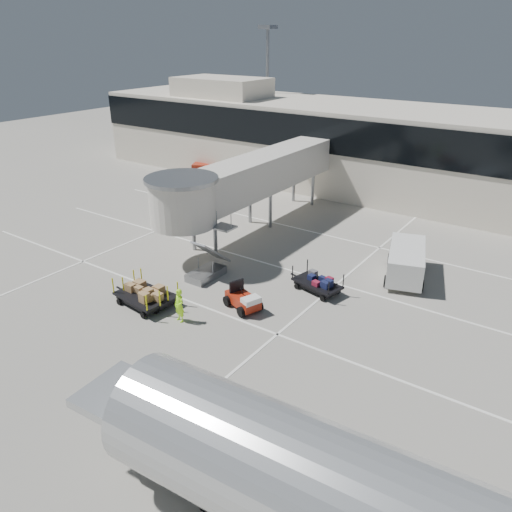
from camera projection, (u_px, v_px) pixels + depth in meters
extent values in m
plane|color=#ABA499|center=(168.00, 317.00, 27.85)|extent=(140.00, 140.00, 0.00)
cube|color=white|center=(191.00, 302.00, 29.34)|extent=(40.00, 0.15, 0.02)
cube|color=white|center=(259.00, 261.00, 34.58)|extent=(40.00, 0.15, 0.02)
cube|color=white|center=(308.00, 231.00, 39.82)|extent=(40.00, 0.15, 0.02)
cube|color=white|center=(344.00, 278.00, 32.21)|extent=(0.15, 30.00, 0.02)
cube|color=white|center=(165.00, 227.00, 40.53)|extent=(0.15, 30.00, 0.02)
cube|color=beige|center=(381.00, 150.00, 48.66)|extent=(64.00, 12.00, 8.00)
cube|color=black|center=(356.00, 139.00, 43.31)|extent=(64.00, 0.12, 3.20)
cube|color=beige|center=(222.00, 87.00, 54.47)|extent=(10.00, 6.00, 2.00)
cylinder|color=gray|center=(267.00, 97.00, 58.54)|extent=(0.36, 0.36, 15.00)
cube|color=gray|center=(268.00, 27.00, 55.45)|extent=(1.60, 1.60, 0.40)
cube|color=silver|center=(260.00, 174.00, 39.39)|extent=(3.00, 18.00, 2.80)
cylinder|color=silver|center=(183.00, 203.00, 32.65)|extent=(4.40, 4.40, 3.00)
cylinder|color=gray|center=(181.00, 179.00, 31.99)|extent=(4.80, 4.80, 0.25)
cylinder|color=gray|center=(194.00, 231.00, 35.84)|extent=(0.28, 0.28, 2.90)
cylinder|color=gray|center=(215.00, 237.00, 34.80)|extent=(0.28, 0.28, 2.90)
cylinder|color=gray|center=(250.00, 206.00, 41.08)|extent=(0.28, 0.28, 2.90)
cylinder|color=gray|center=(270.00, 210.00, 40.04)|extent=(0.28, 0.28, 2.90)
cylinder|color=gray|center=(294.00, 186.00, 46.32)|extent=(0.28, 0.28, 2.90)
cylinder|color=gray|center=(313.00, 189.00, 45.28)|extent=(0.28, 0.28, 2.90)
cube|color=gray|center=(206.00, 274.00, 32.22)|extent=(1.40, 2.60, 0.50)
cube|color=gray|center=(211.00, 252.00, 32.11)|extent=(1.20, 2.60, 2.06)
cube|color=gray|center=(224.00, 227.00, 32.65)|extent=(1.40, 1.20, 0.12)
cube|color=maroon|center=(243.00, 300.00, 28.54)|extent=(2.48, 1.80, 0.56)
cube|color=white|center=(251.00, 300.00, 27.76)|extent=(0.98, 1.20, 0.33)
cube|color=black|center=(237.00, 287.00, 28.80)|extent=(0.44, 0.92, 0.84)
cylinder|color=black|center=(227.00, 301.00, 28.88)|extent=(0.64, 0.43, 0.60)
cylinder|color=black|center=(245.00, 295.00, 29.51)|extent=(0.64, 0.43, 0.60)
cylinder|color=black|center=(241.00, 312.00, 27.75)|extent=(0.64, 0.43, 0.60)
cylinder|color=black|center=(259.00, 306.00, 28.38)|extent=(0.64, 0.43, 0.60)
cube|color=black|center=(317.00, 283.00, 30.36)|extent=(3.26, 2.13, 0.12)
cube|color=black|center=(317.00, 286.00, 30.44)|extent=(2.92, 1.84, 0.25)
cube|color=black|center=(295.00, 275.00, 31.67)|extent=(0.70, 0.23, 0.08)
cylinder|color=black|center=(297.00, 286.00, 30.81)|extent=(0.36, 0.21, 0.34)
cylinder|color=black|center=(311.00, 280.00, 31.64)|extent=(0.36, 0.21, 0.34)
cylinder|color=black|center=(323.00, 299.00, 29.40)|extent=(0.36, 0.21, 0.34)
cylinder|color=black|center=(337.00, 291.00, 30.23)|extent=(0.36, 0.21, 0.34)
cylinder|color=black|center=(293.00, 272.00, 30.73)|extent=(0.07, 0.07, 0.90)
cylinder|color=black|center=(307.00, 266.00, 31.56)|extent=(0.07, 0.07, 0.90)
cylinder|color=black|center=(329.00, 289.00, 28.79)|extent=(0.07, 0.07, 0.90)
cylinder|color=black|center=(343.00, 281.00, 29.62)|extent=(0.07, 0.07, 0.90)
cube|color=#13183C|center=(331.00, 286.00, 29.66)|extent=(0.52, 0.47, 0.27)
cube|color=maroon|center=(310.00, 281.00, 30.22)|extent=(0.51, 0.35, 0.29)
cube|color=maroon|center=(323.00, 286.00, 29.41)|extent=(0.56, 0.41, 0.45)
cube|color=#55555A|center=(315.00, 280.00, 30.18)|extent=(0.43, 0.35, 0.37)
cube|color=#55555A|center=(326.00, 283.00, 29.89)|extent=(0.54, 0.39, 0.33)
cube|color=#9F8B57|center=(312.00, 276.00, 30.68)|extent=(0.57, 0.45, 0.37)
cube|color=#55555A|center=(315.00, 276.00, 30.60)|extent=(0.53, 0.41, 0.44)
cube|color=#55555A|center=(321.00, 279.00, 30.30)|extent=(0.58, 0.48, 0.41)
cube|color=#9F8B57|center=(311.00, 280.00, 30.33)|extent=(0.55, 0.36, 0.30)
cube|color=black|center=(141.00, 297.00, 28.67)|extent=(3.43, 1.99, 0.13)
cube|color=black|center=(141.00, 300.00, 28.75)|extent=(3.08, 1.71, 0.27)
cube|color=black|center=(121.00, 289.00, 29.95)|extent=(0.77, 0.17, 0.09)
cylinder|color=black|center=(119.00, 302.00, 29.03)|extent=(0.38, 0.19, 0.37)
cylinder|color=black|center=(140.00, 293.00, 30.03)|extent=(0.38, 0.19, 0.37)
cylinder|color=black|center=(143.00, 315.00, 27.65)|extent=(0.38, 0.19, 0.37)
cylinder|color=black|center=(164.00, 305.00, 28.66)|extent=(0.38, 0.19, 0.37)
cylinder|color=#FFFA0D|center=(113.00, 286.00, 28.91)|extent=(0.08, 0.08, 0.98)
cylinder|color=#FFFA0D|center=(134.00, 277.00, 29.92)|extent=(0.08, 0.08, 0.98)
cylinder|color=#FFFA0D|center=(146.00, 304.00, 27.02)|extent=(0.08, 0.08, 0.98)
cylinder|color=#FFFA0D|center=(168.00, 294.00, 28.03)|extent=(0.08, 0.08, 0.98)
cube|color=#A1734E|center=(134.00, 289.00, 28.95)|extent=(0.72, 0.49, 0.44)
cube|color=#A1734E|center=(132.00, 288.00, 29.03)|extent=(0.63, 0.57, 0.53)
cube|color=#A1734E|center=(125.00, 290.00, 28.77)|extent=(0.66, 0.62, 0.52)
cube|color=#A1734E|center=(133.00, 293.00, 28.51)|extent=(0.67, 0.56, 0.42)
cube|color=#A1734E|center=(133.00, 291.00, 28.67)|extent=(0.56, 0.50, 0.55)
cube|color=black|center=(151.00, 294.00, 29.07)|extent=(3.18, 1.63, 0.13)
cube|color=black|center=(151.00, 297.00, 29.15)|extent=(2.86, 1.39, 0.26)
cube|color=black|center=(129.00, 287.00, 30.17)|extent=(0.74, 0.10, 0.08)
cylinder|color=black|center=(129.00, 299.00, 29.30)|extent=(0.36, 0.15, 0.36)
cylinder|color=black|center=(147.00, 290.00, 30.35)|extent=(0.36, 0.15, 0.36)
cylinder|color=black|center=(156.00, 311.00, 28.12)|extent=(0.36, 0.15, 0.36)
cylinder|color=black|center=(174.00, 301.00, 29.17)|extent=(0.36, 0.15, 0.36)
cylinder|color=#FFFA0D|center=(123.00, 284.00, 29.15)|extent=(0.07, 0.07, 0.95)
cylinder|color=#FFFA0D|center=(141.00, 276.00, 30.21)|extent=(0.07, 0.07, 0.95)
cylinder|color=#FFFA0D|center=(160.00, 299.00, 27.54)|extent=(0.07, 0.07, 0.95)
cylinder|color=#FFFA0D|center=(178.00, 289.00, 28.59)|extent=(0.07, 0.07, 0.95)
cube|color=#A1734E|center=(150.00, 289.00, 29.05)|extent=(0.59, 0.40, 0.43)
cube|color=#A1734E|center=(170.00, 291.00, 28.72)|extent=(0.58, 0.48, 0.52)
cube|color=#A1734E|center=(162.00, 295.00, 28.40)|extent=(0.66, 0.50, 0.46)
cube|color=#A1734E|center=(146.00, 287.00, 29.08)|extent=(0.58, 0.44, 0.56)
cube|color=#A1734E|center=(153.00, 292.00, 28.54)|extent=(0.49, 0.57, 0.56)
cube|color=#A1734E|center=(158.00, 293.00, 28.48)|extent=(0.50, 0.38, 0.55)
cube|color=#A1734E|center=(148.00, 288.00, 29.08)|extent=(0.64, 0.41, 0.46)
imported|color=#9DF219|center=(179.00, 306.00, 27.07)|extent=(0.79, 0.60, 1.94)
cube|color=white|center=(406.00, 261.00, 31.92)|extent=(3.63, 5.68, 1.71)
cube|color=white|center=(407.00, 251.00, 34.12)|extent=(2.12, 1.19, 0.99)
cube|color=black|center=(407.00, 253.00, 31.93)|extent=(3.06, 3.80, 0.68)
cylinder|color=black|center=(386.00, 281.00, 31.00)|extent=(0.48, 0.79, 0.75)
cylinder|color=black|center=(421.00, 286.00, 30.43)|extent=(0.48, 0.79, 0.75)
cylinder|color=black|center=(390.00, 259.00, 34.06)|extent=(0.48, 0.79, 0.75)
cylinder|color=black|center=(422.00, 263.00, 33.49)|extent=(0.48, 0.79, 0.75)
cube|color=maroon|center=(210.00, 171.00, 54.24)|extent=(3.97, 2.94, 1.45)
cube|color=black|center=(224.00, 163.00, 53.61)|extent=(1.40, 1.61, 0.51)
cylinder|color=black|center=(196.00, 176.00, 54.03)|extent=(0.63, 0.46, 0.58)
cylinder|color=black|center=(200.00, 172.00, 55.24)|extent=(0.63, 0.46, 0.58)
cylinder|color=black|center=(221.00, 177.00, 53.60)|extent=(0.63, 0.46, 0.58)
cylinder|color=black|center=(223.00, 173.00, 54.82)|extent=(0.63, 0.46, 0.58)
cylinder|color=silver|center=(349.00, 504.00, 13.56)|extent=(15.25, 4.65, 3.76)
cube|color=silver|center=(198.00, 432.00, 16.02)|extent=(9.55, 3.19, 0.33)
cylinder|color=silver|center=(167.00, 446.00, 17.25)|extent=(2.94, 2.33, 2.16)
cube|color=silver|center=(165.00, 427.00, 16.90)|extent=(0.77, 0.28, 1.03)
cylinder|color=gray|center=(235.00, 502.00, 16.29)|extent=(0.28, 0.28, 1.03)
cylinder|color=black|center=(236.00, 507.00, 16.39)|extent=(0.86, 0.35, 0.85)
cylinder|color=gray|center=(210.00, 495.00, 16.26)|extent=(0.26, 0.26, 1.50)
cylinder|color=black|center=(210.00, 505.00, 16.46)|extent=(0.86, 0.35, 0.85)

